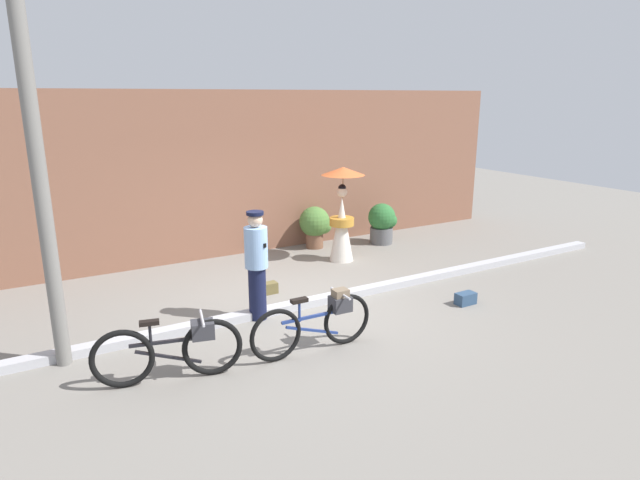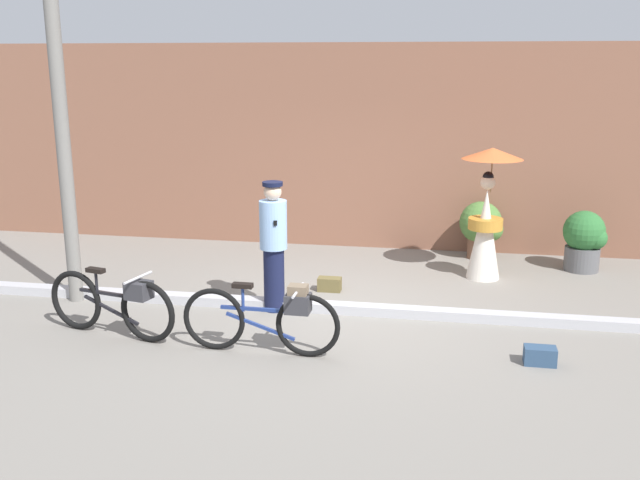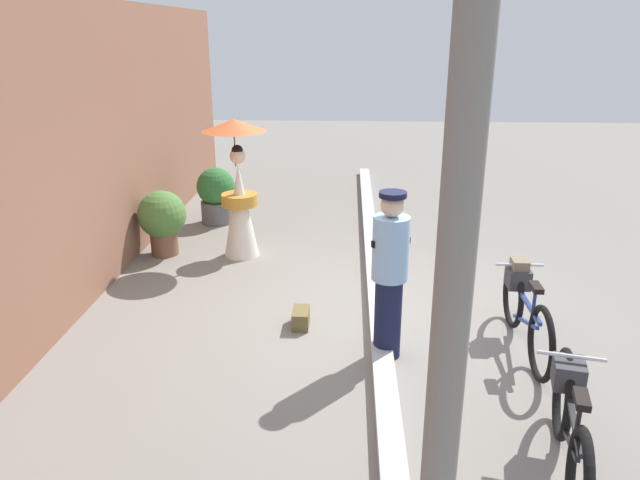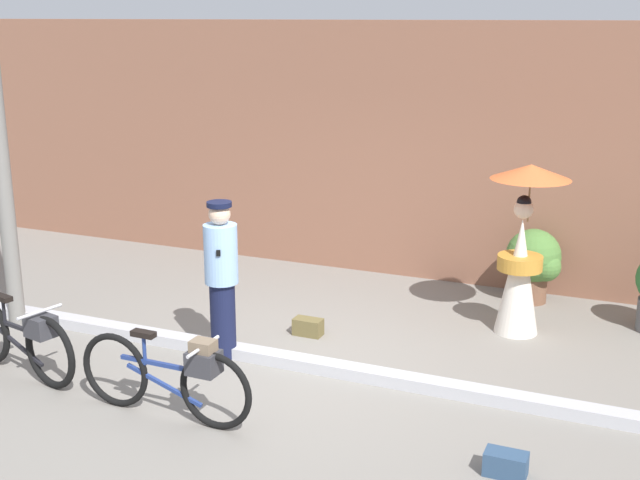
{
  "view_description": "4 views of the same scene",
  "coord_description": "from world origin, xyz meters",
  "px_view_note": "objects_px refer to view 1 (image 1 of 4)",
  "views": [
    {
      "loc": [
        -3.67,
        -6.98,
        3.24
      ],
      "look_at": [
        0.63,
        0.49,
        0.91
      ],
      "focal_mm": 30.11,
      "sensor_mm": 36.0,
      "label": 1
    },
    {
      "loc": [
        1.32,
        -8.34,
        3.07
      ],
      "look_at": [
        -0.26,
        0.49,
        0.8
      ],
      "focal_mm": 39.99,
      "sensor_mm": 36.0,
      "label": 2
    },
    {
      "loc": [
        -5.91,
        0.35,
        3.0
      ],
      "look_at": [
        0.18,
        0.64,
        0.85
      ],
      "focal_mm": 33.64,
      "sensor_mm": 36.0,
      "label": 3
    },
    {
      "loc": [
        3.24,
        -6.88,
        3.41
      ],
      "look_at": [
        0.22,
        0.22,
        1.29
      ],
      "focal_mm": 45.94,
      "sensor_mm": 36.0,
      "label": 4
    }
  ],
  "objects_px": {
    "person_officer": "(257,263)",
    "potted_plant_small": "(382,222)",
    "bicycle_far_side": "(173,349)",
    "bicycle_near_officer": "(318,321)",
    "potted_plant_by_door": "(316,224)",
    "person_with_parasol": "(342,213)",
    "backpack_on_pavement": "(268,288)",
    "backpack_spare": "(466,298)",
    "utility_pole": "(39,172)"
  },
  "relations": [
    {
      "from": "person_officer",
      "to": "bicycle_near_officer",
      "type": "bearing_deg",
      "value": -78.98
    },
    {
      "from": "potted_plant_by_door",
      "to": "backpack_on_pavement",
      "type": "bearing_deg",
      "value": -135.34
    },
    {
      "from": "bicycle_far_side",
      "to": "potted_plant_by_door",
      "type": "distance_m",
      "value": 5.91
    },
    {
      "from": "bicycle_far_side",
      "to": "person_officer",
      "type": "height_order",
      "value": "person_officer"
    },
    {
      "from": "bicycle_far_side",
      "to": "person_officer",
      "type": "bearing_deg",
      "value": 36.77
    },
    {
      "from": "bicycle_far_side",
      "to": "utility_pole",
      "type": "distance_m",
      "value": 2.53
    },
    {
      "from": "person_with_parasol",
      "to": "potted_plant_by_door",
      "type": "distance_m",
      "value": 1.16
    },
    {
      "from": "person_with_parasol",
      "to": "potted_plant_by_door",
      "type": "relative_size",
      "value": 2.06
    },
    {
      "from": "bicycle_near_officer",
      "to": "potted_plant_small",
      "type": "relative_size",
      "value": 1.91
    },
    {
      "from": "potted_plant_small",
      "to": "utility_pole",
      "type": "distance_m",
      "value": 7.53
    },
    {
      "from": "potted_plant_small",
      "to": "potted_plant_by_door",
      "type": "bearing_deg",
      "value": 163.83
    },
    {
      "from": "potted_plant_by_door",
      "to": "backpack_on_pavement",
      "type": "relative_size",
      "value": 2.88
    },
    {
      "from": "potted_plant_by_door",
      "to": "potted_plant_small",
      "type": "bearing_deg",
      "value": -16.17
    },
    {
      "from": "bicycle_far_side",
      "to": "person_officer",
      "type": "relative_size",
      "value": 1.03
    },
    {
      "from": "person_with_parasol",
      "to": "bicycle_near_officer",
      "type": "bearing_deg",
      "value": -126.52
    },
    {
      "from": "backpack_spare",
      "to": "utility_pole",
      "type": "height_order",
      "value": "utility_pole"
    },
    {
      "from": "backpack_on_pavement",
      "to": "utility_pole",
      "type": "bearing_deg",
      "value": -163.45
    },
    {
      "from": "potted_plant_small",
      "to": "backpack_spare",
      "type": "distance_m",
      "value": 3.82
    },
    {
      "from": "bicycle_far_side",
      "to": "potted_plant_small",
      "type": "height_order",
      "value": "potted_plant_small"
    },
    {
      "from": "potted_plant_by_door",
      "to": "backpack_spare",
      "type": "xyz_separation_m",
      "value": [
        0.45,
        -4.09,
        -0.42
      ]
    },
    {
      "from": "person_officer",
      "to": "potted_plant_by_door",
      "type": "relative_size",
      "value": 1.79
    },
    {
      "from": "person_with_parasol",
      "to": "backpack_on_pavement",
      "type": "height_order",
      "value": "person_with_parasol"
    },
    {
      "from": "bicycle_far_side",
      "to": "potted_plant_small",
      "type": "distance_m",
      "value": 6.81
    },
    {
      "from": "backpack_spare",
      "to": "utility_pole",
      "type": "distance_m",
      "value": 6.3
    },
    {
      "from": "backpack_on_pavement",
      "to": "potted_plant_by_door",
      "type": "bearing_deg",
      "value": 44.66
    },
    {
      "from": "bicycle_far_side",
      "to": "utility_pole",
      "type": "xyz_separation_m",
      "value": [
        -1.09,
        1.09,
        2.0
      ]
    },
    {
      "from": "person_officer",
      "to": "backpack_on_pavement",
      "type": "height_order",
      "value": "person_officer"
    },
    {
      "from": "backpack_on_pavement",
      "to": "backpack_spare",
      "type": "distance_m",
      "value": 3.25
    },
    {
      "from": "backpack_spare",
      "to": "person_with_parasol",
      "type": "bearing_deg",
      "value": 98.39
    },
    {
      "from": "bicycle_near_officer",
      "to": "backpack_on_pavement",
      "type": "xyz_separation_m",
      "value": [
        0.3,
        2.23,
        -0.32
      ]
    },
    {
      "from": "backpack_spare",
      "to": "potted_plant_small",
      "type": "bearing_deg",
      "value": 74.22
    },
    {
      "from": "person_officer",
      "to": "potted_plant_small",
      "type": "relative_size",
      "value": 1.8
    },
    {
      "from": "bicycle_near_officer",
      "to": "potted_plant_by_door",
      "type": "xyz_separation_m",
      "value": [
        2.4,
        4.31,
        0.11
      ]
    },
    {
      "from": "potted_plant_by_door",
      "to": "person_with_parasol",
      "type": "bearing_deg",
      "value": -89.89
    },
    {
      "from": "person_with_parasol",
      "to": "potted_plant_small",
      "type": "xyz_separation_m",
      "value": [
        1.48,
        0.64,
        -0.49
      ]
    },
    {
      "from": "potted_plant_small",
      "to": "person_with_parasol",
      "type": "bearing_deg",
      "value": -156.75
    },
    {
      "from": "person_with_parasol",
      "to": "person_officer",
      "type": "bearing_deg",
      "value": -144.73
    },
    {
      "from": "person_officer",
      "to": "potted_plant_small",
      "type": "distance_m",
      "value": 4.87
    },
    {
      "from": "person_with_parasol",
      "to": "backpack_on_pavement",
      "type": "distance_m",
      "value": 2.49
    },
    {
      "from": "person_officer",
      "to": "backpack_spare",
      "type": "distance_m",
      "value": 3.4
    },
    {
      "from": "person_with_parasol",
      "to": "potted_plant_by_door",
      "type": "xyz_separation_m",
      "value": [
        -0.0,
        1.07,
        -0.45
      ]
    },
    {
      "from": "bicycle_near_officer",
      "to": "backpack_spare",
      "type": "relative_size",
      "value": 5.34
    },
    {
      "from": "bicycle_far_side",
      "to": "backpack_on_pavement",
      "type": "bearing_deg",
      "value": 43.85
    },
    {
      "from": "potted_plant_small",
      "to": "backpack_spare",
      "type": "height_order",
      "value": "potted_plant_small"
    },
    {
      "from": "bicycle_near_officer",
      "to": "person_officer",
      "type": "height_order",
      "value": "person_officer"
    },
    {
      "from": "potted_plant_small",
      "to": "backpack_on_pavement",
      "type": "relative_size",
      "value": 2.87
    },
    {
      "from": "person_with_parasol",
      "to": "backpack_spare",
      "type": "bearing_deg",
      "value": -81.61
    },
    {
      "from": "bicycle_near_officer",
      "to": "bicycle_far_side",
      "type": "relative_size",
      "value": 1.03
    },
    {
      "from": "backpack_on_pavement",
      "to": "backpack_spare",
      "type": "relative_size",
      "value": 0.98
    },
    {
      "from": "utility_pole",
      "to": "bicycle_far_side",
      "type": "bearing_deg",
      "value": -45.1
    }
  ]
}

